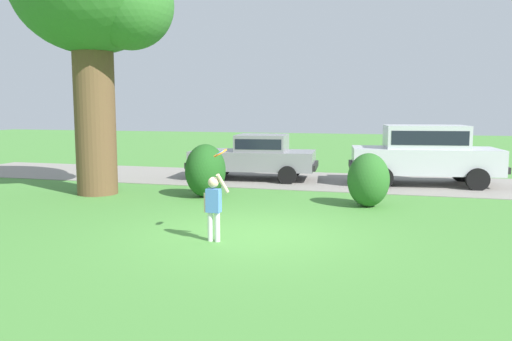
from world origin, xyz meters
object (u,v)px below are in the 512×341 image
object	(u,v)px
oak_tree_large	(96,0)
child_thrower	(214,203)
parked_suv	(424,152)
frisbee	(220,153)
parked_sedan	(256,155)

from	to	relation	value
oak_tree_large	child_thrower	distance (m)	8.02
parked_suv	frisbee	xyz separation A→B (m)	(-4.04, -8.09, 0.55)
oak_tree_large	parked_suv	world-z (taller)	oak_tree_large
oak_tree_large	child_thrower	world-z (taller)	oak_tree_large
oak_tree_large	parked_suv	bearing A→B (deg)	24.76
oak_tree_large	parked_suv	size ratio (longest dim) A/B	1.56
oak_tree_large	child_thrower	size ratio (longest dim) A/B	5.91
parked_sedan	child_thrower	bearing A→B (deg)	-79.92
parked_suv	parked_sedan	bearing A→B (deg)	-178.02
parked_suv	child_thrower	distance (m)	9.31
oak_tree_large	frisbee	distance (m)	7.41
parked_sedan	parked_suv	distance (m)	5.54
oak_tree_large	parked_sedan	xyz separation A→B (m)	(3.50, 3.97, -4.59)
child_thrower	frisbee	world-z (taller)	frisbee
parked_sedan	frisbee	xyz separation A→B (m)	(1.50, -7.90, 0.78)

